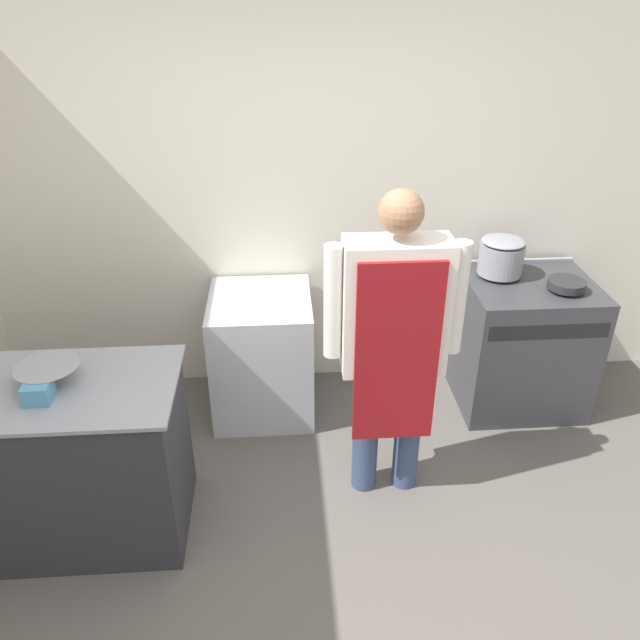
{
  "coord_description": "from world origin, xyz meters",
  "views": [
    {
      "loc": [
        -0.07,
        -1.76,
        2.54
      ],
      "look_at": [
        0.13,
        1.11,
        0.95
      ],
      "focal_mm": 35.0,
      "sensor_mm": 36.0,
      "label": 1
    }
  ],
  "objects_px": {
    "person_cook": "(393,334)",
    "saute_pan": "(567,284)",
    "stove": "(522,343)",
    "fridge_unit": "(262,354)",
    "stock_pot": "(501,256)",
    "mixing_bowl": "(48,374)",
    "plastic_tub": "(38,392)"
  },
  "relations": [
    {
      "from": "mixing_bowl",
      "to": "stock_pot",
      "type": "distance_m",
      "value": 2.67
    },
    {
      "from": "stove",
      "to": "fridge_unit",
      "type": "relative_size",
      "value": 1.11
    },
    {
      "from": "fridge_unit",
      "to": "mixing_bowl",
      "type": "xyz_separation_m",
      "value": [
        -0.95,
        -0.95,
        0.53
      ]
    },
    {
      "from": "mixing_bowl",
      "to": "fridge_unit",
      "type": "bearing_deg",
      "value": 45.08
    },
    {
      "from": "plastic_tub",
      "to": "saute_pan",
      "type": "distance_m",
      "value": 2.96
    },
    {
      "from": "plastic_tub",
      "to": "saute_pan",
      "type": "bearing_deg",
      "value": 18.58
    },
    {
      "from": "stove",
      "to": "mixing_bowl",
      "type": "height_order",
      "value": "mixing_bowl"
    },
    {
      "from": "stove",
      "to": "plastic_tub",
      "type": "bearing_deg",
      "value": -158.17
    },
    {
      "from": "person_cook",
      "to": "mixing_bowl",
      "type": "height_order",
      "value": "person_cook"
    },
    {
      "from": "mixing_bowl",
      "to": "saute_pan",
      "type": "relative_size",
      "value": 1.29
    },
    {
      "from": "person_cook",
      "to": "saute_pan",
      "type": "xyz_separation_m",
      "value": [
        1.17,
        0.64,
        -0.08
      ]
    },
    {
      "from": "stock_pot",
      "to": "plastic_tub",
      "type": "bearing_deg",
      "value": -154.45
    },
    {
      "from": "person_cook",
      "to": "plastic_tub",
      "type": "distance_m",
      "value": 1.66
    },
    {
      "from": "stock_pot",
      "to": "person_cook",
      "type": "bearing_deg",
      "value": -133.43
    },
    {
      "from": "person_cook",
      "to": "saute_pan",
      "type": "height_order",
      "value": "person_cook"
    },
    {
      "from": "stove",
      "to": "saute_pan",
      "type": "height_order",
      "value": "saute_pan"
    },
    {
      "from": "stove",
      "to": "saute_pan",
      "type": "xyz_separation_m",
      "value": [
        0.16,
        -0.12,
        0.48
      ]
    },
    {
      "from": "stock_pot",
      "to": "saute_pan",
      "type": "height_order",
      "value": "stock_pot"
    },
    {
      "from": "fridge_unit",
      "to": "stock_pot",
      "type": "bearing_deg",
      "value": 3.36
    },
    {
      "from": "stove",
      "to": "person_cook",
      "type": "bearing_deg",
      "value": -143.05
    },
    {
      "from": "fridge_unit",
      "to": "mixing_bowl",
      "type": "bearing_deg",
      "value": -134.92
    },
    {
      "from": "saute_pan",
      "to": "fridge_unit",
      "type": "bearing_deg",
      "value": 175.43
    },
    {
      "from": "fridge_unit",
      "to": "saute_pan",
      "type": "distance_m",
      "value": 1.93
    },
    {
      "from": "plastic_tub",
      "to": "stock_pot",
      "type": "distance_m",
      "value": 2.73
    },
    {
      "from": "mixing_bowl",
      "to": "person_cook",
      "type": "bearing_deg",
      "value": 5.56
    },
    {
      "from": "person_cook",
      "to": "stock_pot",
      "type": "height_order",
      "value": "person_cook"
    },
    {
      "from": "stove",
      "to": "plastic_tub",
      "type": "height_order",
      "value": "plastic_tub"
    },
    {
      "from": "person_cook",
      "to": "stock_pot",
      "type": "relative_size",
      "value": 6.24
    },
    {
      "from": "fridge_unit",
      "to": "person_cook",
      "type": "height_order",
      "value": "person_cook"
    },
    {
      "from": "stove",
      "to": "stock_pot",
      "type": "xyz_separation_m",
      "value": [
        -0.18,
        0.12,
        0.57
      ]
    },
    {
      "from": "person_cook",
      "to": "saute_pan",
      "type": "bearing_deg",
      "value": 28.82
    },
    {
      "from": "mixing_bowl",
      "to": "saute_pan",
      "type": "distance_m",
      "value": 2.91
    }
  ]
}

